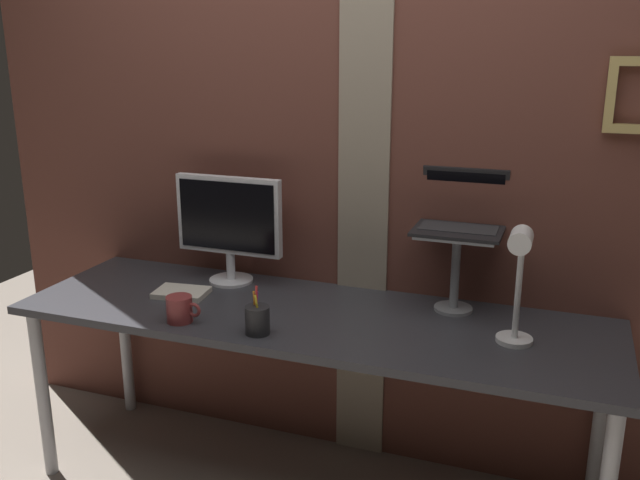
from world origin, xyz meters
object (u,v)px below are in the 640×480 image
object	(u,v)px
pen_cup	(257,320)
monitor	(229,221)
coffee_mug	(180,309)
laptop	(461,213)
desk_lamp	(519,273)

from	to	relation	value
pen_cup	monitor	bearing A→B (deg)	126.68
pen_cup	coffee_mug	distance (m)	0.30
laptop	pen_cup	xyz separation A→B (m)	(-0.59, -0.51, -0.30)
coffee_mug	desk_lamp	bearing A→B (deg)	9.00
laptop	coffee_mug	distance (m)	1.06
pen_cup	coffee_mug	bearing A→B (deg)	-179.98
desk_lamp	monitor	bearing A→B (deg)	167.17
pen_cup	coffee_mug	xyz separation A→B (m)	(-0.30, -0.00, -0.00)
laptop	desk_lamp	world-z (taller)	laptop
desk_lamp	coffee_mug	world-z (taller)	desk_lamp
laptop	coffee_mug	size ratio (longest dim) A/B	2.41
coffee_mug	laptop	bearing A→B (deg)	29.82
laptop	desk_lamp	distance (m)	0.42
monitor	laptop	size ratio (longest dim) A/B	1.44
monitor	pen_cup	distance (m)	0.58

